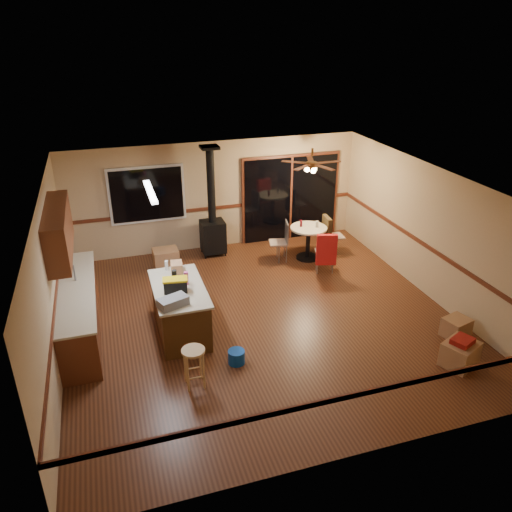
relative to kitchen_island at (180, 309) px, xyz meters
name	(u,v)px	position (x,y,z in m)	size (l,w,h in m)	color
floor	(261,318)	(1.50, 0.00, -0.45)	(7.00, 7.00, 0.00)	#4D2715
ceiling	(261,185)	(1.50, 0.00, 2.15)	(7.00, 7.00, 0.00)	silver
wall_back	(216,196)	(1.50, 3.50, 0.85)	(7.00, 7.00, 0.00)	tan
wall_front	(354,377)	(1.50, -3.50, 0.85)	(7.00, 7.00, 0.00)	tan
wall_left	(51,283)	(-2.00, 0.00, 0.85)	(7.00, 7.00, 0.00)	tan
wall_right	(430,232)	(5.00, 0.00, 0.85)	(7.00, 7.00, 0.00)	tan
chair_rail	(261,270)	(1.50, 0.00, 0.55)	(7.00, 7.00, 0.08)	#562515
window	(147,195)	(-0.10, 3.45, 1.05)	(1.72, 0.10, 1.32)	black
sliding_door	(291,199)	(3.40, 3.45, 0.60)	(2.52, 0.10, 2.10)	black
lower_cabinets	(80,312)	(-1.70, 0.50, -0.02)	(0.60, 3.00, 0.86)	#5E2C17
countertop	(76,289)	(-1.70, 0.50, 0.43)	(0.64, 3.04, 0.04)	#BBAF91
upper_cabinets	(58,231)	(-1.83, 0.70, 1.45)	(0.35, 2.00, 0.80)	#5E2C17
kitchen_island	(180,309)	(0.00, 0.00, 0.00)	(0.88, 1.68, 0.90)	#482B12
wood_stove	(213,226)	(1.30, 3.05, 0.28)	(0.55, 0.50, 2.52)	black
ceiling_fan	(312,166)	(3.36, 2.16, 1.76)	(0.24, 0.24, 0.55)	brown
fluorescent_strip	(150,192)	(-0.30, 0.30, 2.11)	(0.10, 1.20, 0.04)	white
toolbox_grey	(173,302)	(-0.18, -0.59, 0.52)	(0.47, 0.26, 0.15)	slate
toolbox_black	(175,286)	(-0.07, -0.13, 0.55)	(0.39, 0.20, 0.21)	black
toolbox_yellow_lid	(175,279)	(-0.07, -0.13, 0.68)	(0.42, 0.22, 0.03)	gold
box_on_island	(177,267)	(0.07, 0.58, 0.54)	(0.21, 0.29, 0.19)	#9F6E46
bottle_dark	(175,278)	(-0.04, 0.09, 0.59)	(0.08, 0.08, 0.29)	black
bottle_pink	(186,278)	(0.16, 0.07, 0.57)	(0.08, 0.08, 0.24)	#D84C8C
bottle_white	(167,265)	(-0.09, 0.72, 0.54)	(0.06, 0.06, 0.19)	white
bar_stool	(194,367)	(-0.05, -1.52, -0.13)	(0.36, 0.36, 0.65)	tan
blue_bucket	(236,357)	(0.70, -1.19, -0.34)	(0.28, 0.28, 0.23)	#0C48B2
dining_table	(308,237)	(3.36, 2.16, 0.08)	(0.85, 0.85, 0.78)	black
glass_red	(301,223)	(3.21, 2.26, 0.40)	(0.06, 0.06, 0.15)	#590C14
glass_cream	(317,224)	(3.54, 2.11, 0.40)	(0.06, 0.06, 0.15)	beige
chair_left	(283,237)	(2.76, 2.23, 0.14)	(0.48, 0.48, 0.51)	gray
chair_near	(326,249)	(3.41, 1.28, 0.14)	(0.53, 0.56, 0.70)	gray
chair_right	(328,231)	(3.87, 2.23, 0.14)	(0.50, 0.46, 0.70)	gray
box_under_window	(166,259)	(0.12, 2.66, -0.23)	(0.55, 0.44, 0.44)	#9F6E46
box_corner_a	(460,354)	(4.13, -2.31, -0.25)	(0.54, 0.45, 0.41)	#9F6E46
box_corner_b	(456,327)	(4.60, -1.61, -0.28)	(0.43, 0.37, 0.35)	#9F6E46
box_small_red	(463,341)	(4.13, -2.31, 0.00)	(0.33, 0.28, 0.09)	maroon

